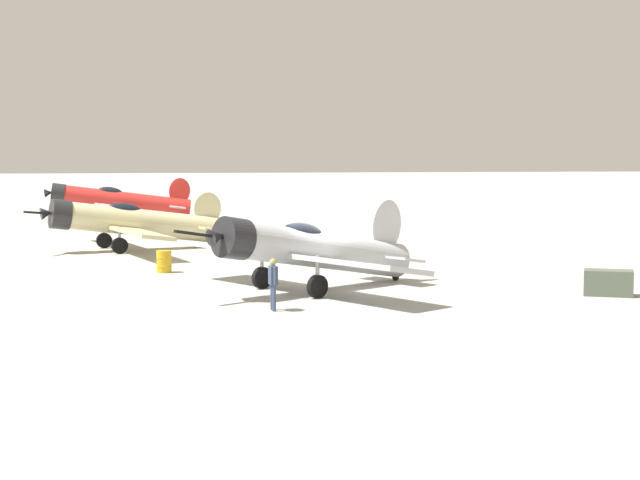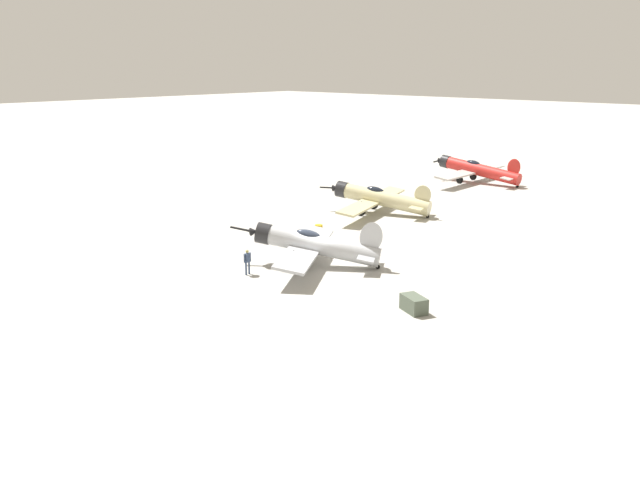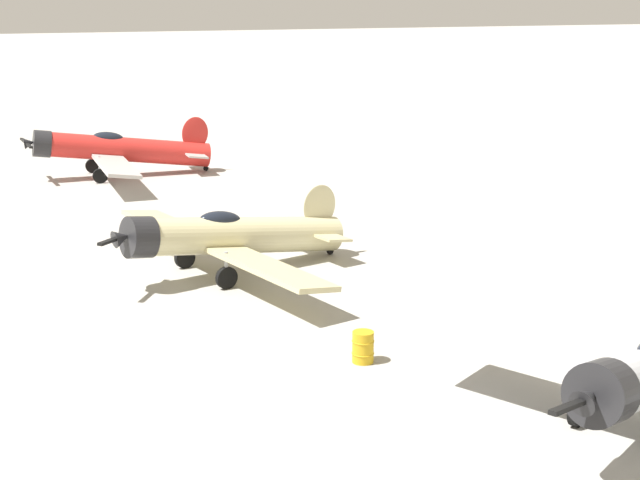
{
  "view_description": "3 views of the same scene",
  "coord_description": "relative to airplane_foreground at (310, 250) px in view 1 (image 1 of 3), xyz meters",
  "views": [
    {
      "loc": [
        -35.21,
        5.57,
        4.97
      ],
      "look_at": [
        0.0,
        0.0,
        1.8
      ],
      "focal_mm": 55.85,
      "sensor_mm": 36.0,
      "label": 1
    },
    {
      "loc": [
        -32.97,
        -29.65,
        13.26
      ],
      "look_at": [
        0.0,
        0.0,
        1.8
      ],
      "focal_mm": 38.87,
      "sensor_mm": 36.0,
      "label": 2
    },
    {
      "loc": [
        -18.42,
        14.85,
        10.45
      ],
      "look_at": [
        13.6,
        4.37,
        1.6
      ],
      "focal_mm": 55.26,
      "sensor_mm": 36.0,
      "label": 3
    }
  ],
  "objects": [
    {
      "name": "ground_plane",
      "position": [
        0.26,
        -0.41,
        -1.48
      ],
      "size": [
        400.0,
        400.0,
        0.0
      ],
      "primitive_type": "plane",
      "color": "#A8A59E"
    },
    {
      "name": "airplane_foreground",
      "position": [
        0.0,
        0.0,
        0.0
      ],
      "size": [
        10.5,
        9.33,
        3.26
      ],
      "rotation": [
        0.0,
        0.0,
        2.13
      ],
      "color": "#B7BABF",
      "rests_on": "ground_plane"
    },
    {
      "name": "airplane_mid_apron",
      "position": [
        16.07,
        6.75,
        -0.07
      ],
      "size": [
        13.11,
        9.75,
        2.95
      ],
      "rotation": [
        0.0,
        0.0,
        1.87
      ],
      "color": "beige",
      "rests_on": "ground_plane"
    },
    {
      "name": "airplane_far_line",
      "position": [
        36.3,
        8.42,
        0.03
      ],
      "size": [
        13.47,
        10.32,
        3.2
      ],
      "rotation": [
        0.0,
        0.0,
        1.6
      ],
      "color": "red",
      "rests_on": "ground_plane"
    },
    {
      "name": "ground_crew_mechanic",
      "position": [
        -4.24,
        1.79,
        -0.49
      ],
      "size": [
        0.64,
        0.27,
        1.64
      ],
      "rotation": [
        0.0,
        0.0,
        1.67
      ],
      "color": "#384766",
      "rests_on": "ground_plane"
    },
    {
      "name": "equipment_crate",
      "position": [
        -2.8,
        -10.05,
        -1.04
      ],
      "size": [
        1.52,
        1.88,
        0.89
      ],
      "rotation": [
        0.0,
        0.0,
        4.27
      ],
      "color": "#4C5647",
      "rests_on": "ground_plane"
    },
    {
      "name": "fuel_drum",
      "position": [
        6.3,
        5.15,
        -1.03
      ],
      "size": [
        0.65,
        0.65,
        0.91
      ],
      "color": "gold",
      "rests_on": "ground_plane"
    }
  ]
}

